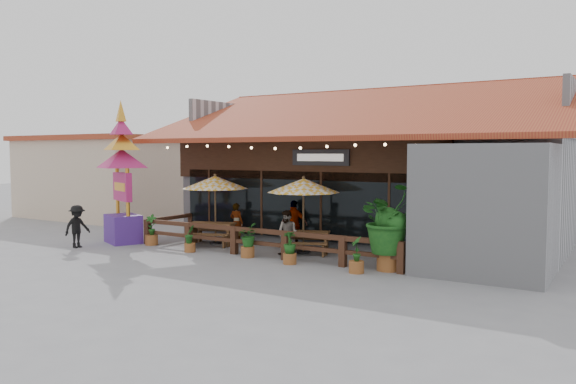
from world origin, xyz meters
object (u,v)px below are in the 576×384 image
Objects in this scene: umbrella_left at (215,183)px; thai_sign_tower at (122,162)px; picnic_table_right at (306,239)px; pedestrian at (77,226)px; picnic_table_left at (212,230)px; tropical_plant at (389,221)px; umbrella_right at (303,186)px.

umbrella_left is 3.57m from thai_sign_tower.
pedestrian is at bearing -156.36° from picnic_table_right.
umbrella_left reaches higher than picnic_table_left.
tropical_plant is (7.19, -0.85, 0.89)m from picnic_table_left.
umbrella_right is 0.52× the size of thai_sign_tower.
umbrella_left reaches higher than picnic_table_right.
picnic_table_right is 3.65m from tropical_plant.
umbrella_left is 4.26m from picnic_table_right.
tropical_plant is at bearing -6.77° from picnic_table_left.
umbrella_right is 1.53× the size of picnic_table_right.
umbrella_left is at bearing 179.73° from picnic_table_right.
tropical_plant reaches higher than picnic_table_left.
pedestrian reaches higher than picnic_table_right.
umbrella_right is 1.18× the size of tropical_plant.
umbrella_right is (3.77, -0.02, -0.00)m from umbrella_left.
tropical_plant is (7.23, -1.12, -0.83)m from umbrella_left.
thai_sign_tower is 2.28× the size of tropical_plant.
pedestrian is at bearing -137.49° from umbrella_left.
umbrella_left is at bearing 28.31° from thai_sign_tower.
thai_sign_tower is at bearing -14.97° from pedestrian.
picnic_table_right is at bearing 13.24° from thai_sign_tower.
thai_sign_tower is (-6.95, -1.64, 2.51)m from picnic_table_right.
umbrella_left is 1.40× the size of picnic_table_left.
umbrella_right is at bearing -63.47° from pedestrian.
pedestrian is at bearing -168.69° from tropical_plant.
pedestrian is (-10.82, -2.16, -0.67)m from tropical_plant.
tropical_plant is at bearing -18.27° from picnic_table_right.
picnic_table_left is 4.72m from pedestrian.
thai_sign_tower is at bearing -166.55° from umbrella_right.
picnic_table_right is at bearing 3.74° from picnic_table_left.
thai_sign_tower reaches higher than umbrella_left.
thai_sign_tower is at bearing -166.76° from picnic_table_right.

